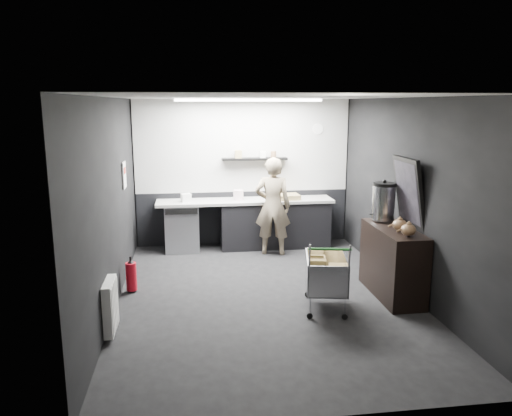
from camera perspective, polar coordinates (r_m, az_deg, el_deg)
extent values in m
plane|color=black|center=(7.01, 1.09, -10.07)|extent=(5.50, 5.50, 0.00)
plane|color=silver|center=(6.50, 1.18, 12.58)|extent=(5.50, 5.50, 0.00)
plane|color=black|center=(9.31, -1.49, 4.05)|extent=(5.50, 0.00, 5.50)
plane|color=black|center=(4.02, 7.25, -6.70)|extent=(5.50, 0.00, 5.50)
plane|color=black|center=(6.62, -16.23, 0.33)|extent=(0.00, 5.50, 5.50)
plane|color=black|center=(7.21, 17.05, 1.20)|extent=(0.00, 5.50, 5.50)
cube|color=beige|center=(9.24, -1.49, 7.11)|extent=(3.95, 0.02, 1.70)
cube|color=black|center=(9.45, -1.45, -1.08)|extent=(3.95, 0.02, 1.00)
cube|color=black|center=(9.18, -0.16, 5.63)|extent=(1.20, 0.22, 0.04)
cylinder|color=white|center=(9.47, 7.07, 8.96)|extent=(0.20, 0.03, 0.20)
cube|color=white|center=(7.86, -14.83, 3.66)|extent=(0.02, 0.30, 0.40)
cube|color=red|center=(7.85, -14.82, 4.16)|extent=(0.02, 0.22, 0.10)
cube|color=white|center=(6.04, -16.32, -10.70)|extent=(0.10, 0.50, 0.60)
cube|color=white|center=(8.33, -0.84, 12.23)|extent=(2.40, 0.20, 0.04)
cube|color=black|center=(9.24, 2.16, -1.86)|extent=(2.00, 0.56, 0.85)
cube|color=#B2B2AD|center=(9.07, -1.24, 0.79)|extent=(3.20, 0.60, 0.05)
cube|color=#9EA0A5|center=(9.11, -8.44, -2.18)|extent=(0.60, 0.58, 0.85)
cube|color=black|center=(8.74, -8.52, -0.40)|extent=(0.56, 0.02, 0.10)
imported|color=#BDB296|center=(8.70, 1.93, 0.20)|extent=(0.70, 0.54, 1.72)
cube|color=silver|center=(6.61, 7.95, -8.90)|extent=(0.65, 0.87, 0.02)
cube|color=silver|center=(6.49, 5.90, -7.40)|extent=(0.17, 0.78, 0.42)
cube|color=silver|center=(6.61, 10.06, -7.13)|extent=(0.17, 0.78, 0.42)
cube|color=silver|center=(6.20, 8.97, -8.41)|extent=(0.50, 0.12, 0.42)
cube|color=silver|center=(6.90, 7.14, -6.24)|extent=(0.50, 0.12, 0.42)
cylinder|color=silver|center=(6.29, 6.88, -11.26)|extent=(0.02, 0.02, 0.28)
cylinder|color=silver|center=(6.41, 10.67, -10.95)|extent=(0.02, 0.02, 0.28)
cylinder|color=silver|center=(6.93, 5.39, -9.00)|extent=(0.02, 0.02, 0.28)
cylinder|color=silver|center=(7.03, 8.85, -8.76)|extent=(0.02, 0.02, 0.28)
cylinder|color=#217C29|center=(6.01, 9.27, -4.66)|extent=(0.51, 0.13, 0.03)
cube|color=brown|center=(6.61, 6.85, -7.18)|extent=(0.27, 0.32, 0.35)
cube|color=brown|center=(6.49, 9.38, -7.78)|extent=(0.25, 0.29, 0.32)
cylinder|color=black|center=(6.34, 6.85, -12.27)|extent=(0.08, 0.04, 0.07)
cylinder|color=black|center=(6.97, 5.37, -9.93)|extent=(0.08, 0.04, 0.07)
cylinder|color=black|center=(6.46, 10.63, -11.93)|extent=(0.08, 0.04, 0.07)
cylinder|color=black|center=(7.08, 8.81, -9.68)|extent=(0.08, 0.04, 0.07)
cube|color=black|center=(7.15, 15.33, -5.98)|extent=(0.48, 1.28, 0.96)
cylinder|color=silver|center=(7.35, 14.36, 0.58)|extent=(0.32, 0.32, 0.49)
cylinder|color=black|center=(7.30, 14.47, 2.63)|extent=(0.32, 0.32, 0.04)
sphere|color=black|center=(7.29, 14.48, 2.96)|extent=(0.05, 0.05, 0.05)
ellipsoid|color=brown|center=(6.86, 16.11, -1.87)|extent=(0.19, 0.19, 0.15)
ellipsoid|color=brown|center=(6.62, 17.03, -2.41)|extent=(0.19, 0.19, 0.15)
cube|color=black|center=(7.05, 17.09, 1.72)|extent=(0.22, 0.75, 0.96)
cube|color=black|center=(7.04, 16.90, 1.72)|extent=(0.15, 0.64, 0.82)
cylinder|color=#B40C1A|center=(7.32, -14.06, -7.60)|extent=(0.15, 0.15, 0.40)
cone|color=black|center=(7.24, -14.15, -5.92)|extent=(0.10, 0.10, 0.06)
cylinder|color=black|center=(7.23, -14.16, -5.62)|extent=(0.03, 0.03, 0.06)
cube|color=#988451|center=(9.12, 3.52, 1.29)|extent=(0.48, 0.38, 0.09)
cylinder|color=silver|center=(9.03, -2.03, 1.49)|extent=(0.18, 0.18, 0.18)
cube|color=white|center=(8.95, -8.00, 1.16)|extent=(0.19, 0.17, 0.15)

